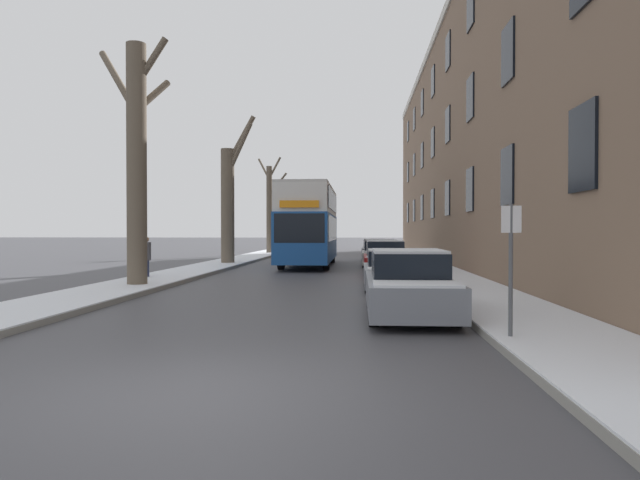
{
  "coord_description": "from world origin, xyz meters",
  "views": [
    {
      "loc": [
        2.02,
        -6.48,
        1.87
      ],
      "look_at": [
        0.3,
        18.86,
        1.48
      ],
      "focal_mm": 32.0,
      "sensor_mm": 36.0,
      "label": 1
    }
  ],
  "objects": [
    {
      "name": "terrace_facade_right",
      "position": [
        11.14,
        26.38,
        7.08
      ],
      "size": [
        9.1,
        53.98,
        14.16
      ],
      "color": "#7A604C",
      "rests_on": "ground"
    },
    {
      "name": "parked_car_1",
      "position": [
        3.12,
        11.92,
        0.6
      ],
      "size": [
        1.84,
        4.17,
        1.29
      ],
      "color": "slate",
      "rests_on": "ground"
    },
    {
      "name": "bare_tree_left_1",
      "position": [
        -5.04,
        24.19,
        3.6
      ],
      "size": [
        1.98,
        1.81,
        8.12
      ],
      "color": "brown",
      "rests_on": "ground"
    },
    {
      "name": "sidewalk_right",
      "position": [
        5.42,
        53.0,
        0.08
      ],
      "size": [
        2.46,
        130.0,
        0.16
      ],
      "color": "gray",
      "rests_on": "ground"
    },
    {
      "name": "bare_tree_left_0",
      "position": [
        -5.19,
        11.63,
        4.25
      ],
      "size": [
        2.97,
        1.9,
        8.19
      ],
      "color": "brown",
      "rests_on": "ground"
    },
    {
      "name": "sidewalk_left",
      "position": [
        -5.42,
        53.0,
        0.08
      ],
      "size": [
        2.46,
        130.0,
        0.16
      ],
      "color": "gray",
      "rests_on": "ground"
    },
    {
      "name": "double_decker_bus",
      "position": [
        -0.63,
        24.14,
        2.39
      ],
      "size": [
        2.56,
        10.61,
        4.21
      ],
      "color": "#194C99",
      "rests_on": "ground"
    },
    {
      "name": "parked_car_0",
      "position": [
        3.12,
        6.11,
        0.68
      ],
      "size": [
        1.82,
        4.56,
        1.46
      ],
      "color": "slate",
      "rests_on": "ground"
    },
    {
      "name": "parked_car_4",
      "position": [
        3.12,
        29.82,
        0.64
      ],
      "size": [
        1.8,
        4.24,
        1.39
      ],
      "color": "slate",
      "rests_on": "ground"
    },
    {
      "name": "bare_tree_left_2",
      "position": [
        -5.11,
        38.84,
        3.84
      ],
      "size": [
        2.63,
        1.57,
        7.84
      ],
      "color": "brown",
      "rests_on": "ground"
    },
    {
      "name": "ground_plane",
      "position": [
        0.0,
        0.0,
        0.0
      ],
      "size": [
        320.0,
        320.0,
        0.0
      ],
      "primitive_type": "plane",
      "color": "#424247"
    },
    {
      "name": "parked_car_3",
      "position": [
        3.12,
        23.8,
        0.67
      ],
      "size": [
        1.83,
        4.09,
        1.45
      ],
      "color": "silver",
      "rests_on": "ground"
    },
    {
      "name": "parked_car_2",
      "position": [
        3.12,
        17.51,
        0.68
      ],
      "size": [
        1.73,
        4.37,
        1.49
      ],
      "color": "maroon",
      "rests_on": "ground"
    },
    {
      "name": "street_sign_post",
      "position": [
        4.49,
        2.96,
        1.34
      ],
      "size": [
        0.32,
        0.07,
        2.32
      ],
      "color": "#4C4F54",
      "rests_on": "ground"
    },
    {
      "name": "pedestrian_left_sidewalk",
      "position": [
        -5.95,
        14.42,
        0.92
      ],
      "size": [
        0.36,
        0.36,
        1.67
      ],
      "rotation": [
        0.0,
        0.0,
        1.59
      ],
      "color": "navy",
      "rests_on": "ground"
    }
  ]
}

